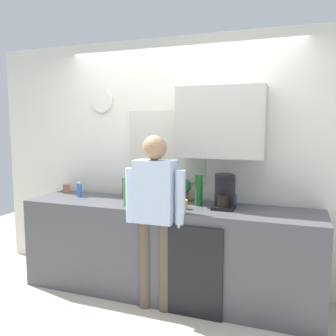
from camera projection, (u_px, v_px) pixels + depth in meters
ground_plane at (155, 308)px, 3.28m from camera, size 8.00×8.00×0.00m
kitchen_counter at (166, 250)px, 3.51m from camera, size 2.93×0.64×0.91m
dishwasher_panel at (191, 272)px, 3.09m from camera, size 0.56×0.02×0.82m
back_wall_assembly at (185, 156)px, 3.76m from camera, size 4.53×0.42×2.60m
coffee_maker at (224, 193)px, 3.29m from camera, size 0.20×0.20×0.33m
bottle_clear_soda at (128, 192)px, 3.39m from camera, size 0.09×0.09×0.28m
bottle_green_wine at (199, 190)px, 3.42m from camera, size 0.07×0.07×0.30m
bottle_red_vinegar at (125, 188)px, 3.79m from camera, size 0.06×0.06×0.22m
cup_blue_mug at (233, 200)px, 3.46m from camera, size 0.08×0.08×0.10m
cup_yellow_cup at (184, 204)px, 3.29m from camera, size 0.07×0.07×0.08m
cup_terracotta_mug at (66, 188)px, 4.13m from camera, size 0.08×0.08×0.09m
potted_plant at (184, 188)px, 3.63m from camera, size 0.15×0.15×0.23m
dish_soap at (79, 190)px, 3.85m from camera, size 0.06×0.06×0.18m
person_at_sink at (155, 208)px, 3.17m from camera, size 0.57×0.22×1.60m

